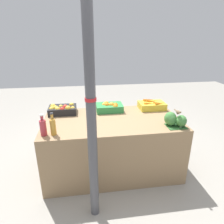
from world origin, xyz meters
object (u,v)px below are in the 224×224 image
object	(u,v)px
orange_crate	(109,107)
sparrow_bird	(178,112)
broccoli_pile	(175,120)
apple_crate	(62,109)
carrot_crate	(152,105)
juice_bottle_ruby	(43,127)
juice_bottle_amber	(53,126)
support_pole	(91,112)

from	to	relation	value
orange_crate	sparrow_bird	world-z (taller)	sparrow_bird
broccoli_pile	sparrow_bird	size ratio (longest dim) A/B	1.80
apple_crate	carrot_crate	world-z (taller)	apple_crate
juice_bottle_ruby	juice_bottle_amber	bearing A→B (deg)	0.00
broccoli_pile	juice_bottle_amber	xyz separation A→B (m)	(-1.41, -0.01, 0.02)
apple_crate	broccoli_pile	bearing A→B (deg)	-24.23
support_pole	orange_crate	world-z (taller)	support_pole
sparrow_bird	carrot_crate	bearing A→B (deg)	178.54
support_pole	juice_bottle_ruby	bearing A→B (deg)	141.36
apple_crate	broccoli_pile	size ratio (longest dim) A/B	1.53
carrot_crate	juice_bottle_amber	size ratio (longest dim) A/B	1.45
apple_crate	juice_bottle_ruby	bearing A→B (deg)	-102.63
support_pole	sparrow_bird	distance (m)	1.10
orange_crate	juice_bottle_amber	distance (m)	0.95
apple_crate	juice_bottle_amber	size ratio (longest dim) A/B	1.45
carrot_crate	juice_bottle_ruby	xyz separation A→B (m)	(-1.45, -0.64, 0.05)
support_pole	carrot_crate	size ratio (longest dim) A/B	6.22
sparrow_bird	juice_bottle_amber	bearing A→B (deg)	-99.19
support_pole	juice_bottle_amber	world-z (taller)	support_pole
apple_crate	juice_bottle_amber	xyz separation A→B (m)	(-0.04, -0.63, 0.05)
broccoli_pile	apple_crate	bearing A→B (deg)	155.77
apple_crate	orange_crate	bearing A→B (deg)	0.62
apple_crate	broccoli_pile	world-z (taller)	broccoli_pile
orange_crate	juice_bottle_ruby	distance (m)	1.03
support_pole	apple_crate	distance (m)	1.16
juice_bottle_amber	sparrow_bird	xyz separation A→B (m)	(1.42, -0.02, 0.09)
apple_crate	juice_bottle_ruby	world-z (taller)	juice_bottle_ruby
juice_bottle_ruby	sparrow_bird	world-z (taller)	juice_bottle_ruby
orange_crate	broccoli_pile	xyz separation A→B (m)	(0.71, -0.63, 0.02)
support_pole	carrot_crate	bearing A→B (deg)	48.38
broccoli_pile	juice_bottle_amber	bearing A→B (deg)	-179.42
carrot_crate	sparrow_bird	bearing A→B (deg)	-83.23
apple_crate	sparrow_bird	size ratio (longest dim) A/B	2.76
apple_crate	sparrow_bird	xyz separation A→B (m)	(1.38, -0.66, 0.14)
carrot_crate	support_pole	bearing A→B (deg)	-131.62
apple_crate	sparrow_bird	world-z (taller)	sparrow_bird
sparrow_bird	support_pole	bearing A→B (deg)	-77.38
support_pole	carrot_crate	distance (m)	1.45
apple_crate	carrot_crate	distance (m)	1.30
support_pole	broccoli_pile	distance (m)	1.14
juice_bottle_amber	orange_crate	bearing A→B (deg)	42.24
carrot_crate	apple_crate	bearing A→B (deg)	-179.64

